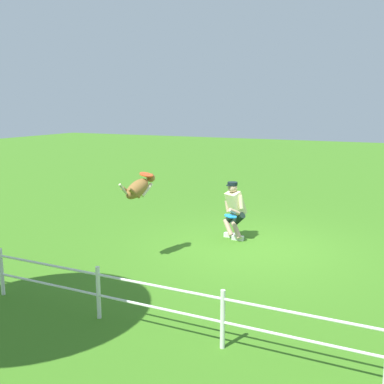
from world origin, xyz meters
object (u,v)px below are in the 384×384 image
Objects in this scene: dog at (139,188)px; frisbee_held at (231,216)px; frisbee_flying at (146,175)px; person at (234,208)px.

frisbee_held is at bearing -25.75° from dog.
frisbee_flying is at bearing -6.72° from dog.
frisbee_held is at bearing -126.92° from frisbee_flying.
frisbee_flying is 0.96× the size of frisbee_held.
dog reaches higher than person.
dog is 2.25m from frisbee_held.
frisbee_flying is (-0.05, -0.19, 0.23)m from dog.
frisbee_flying is 2.18m from frisbee_held.
frisbee_held is (-1.21, -1.72, -0.80)m from dog.
person is 5.02× the size of frisbee_flying.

